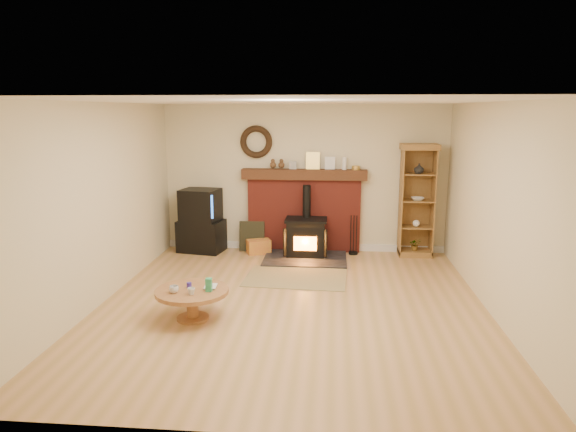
# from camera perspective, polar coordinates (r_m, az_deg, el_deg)

# --- Properties ---
(ground) EXTENTS (5.50, 5.50, 0.00)m
(ground) POSITION_cam_1_polar(r_m,az_deg,el_deg) (6.81, 0.42, -9.85)
(ground) COLOR #B08749
(ground) RESTS_ON ground
(room_shell) EXTENTS (5.02, 5.52, 2.61)m
(room_shell) POSITION_cam_1_polar(r_m,az_deg,el_deg) (6.47, 0.35, 4.75)
(room_shell) COLOR beige
(room_shell) RESTS_ON ground
(chimney_breast) EXTENTS (2.20, 0.22, 1.78)m
(chimney_breast) POSITION_cam_1_polar(r_m,az_deg,el_deg) (9.15, 1.79, 1.00)
(chimney_breast) COLOR maroon
(chimney_breast) RESTS_ON ground
(wood_stove) EXTENTS (1.40, 1.00, 1.23)m
(wood_stove) POSITION_cam_1_polar(r_m,az_deg,el_deg) (8.86, 2.00, -2.54)
(wood_stove) COLOR black
(wood_stove) RESTS_ON ground
(area_rug) EXTENTS (1.57, 1.12, 0.01)m
(area_rug) POSITION_cam_1_polar(r_m,az_deg,el_deg) (7.84, 0.90, -6.85)
(area_rug) COLOR brown
(area_rug) RESTS_ON ground
(tv_unit) EXTENTS (0.85, 0.66, 1.13)m
(tv_unit) POSITION_cam_1_polar(r_m,az_deg,el_deg) (9.29, -9.64, -0.64)
(tv_unit) COLOR black
(tv_unit) RESTS_ON ground
(curio_cabinet) EXTENTS (0.62, 0.45, 1.94)m
(curio_cabinet) POSITION_cam_1_polar(r_m,az_deg,el_deg) (9.11, 14.11, 1.70)
(curio_cabinet) COLOR brown
(curio_cabinet) RESTS_ON ground
(firelog_box) EXTENTS (0.46, 0.38, 0.25)m
(firelog_box) POSITION_cam_1_polar(r_m,az_deg,el_deg) (9.12, -3.27, -3.42)
(firelog_box) COLOR yellow
(firelog_box) RESTS_ON ground
(leaning_painting) EXTENTS (0.45, 0.12, 0.54)m
(leaning_painting) POSITION_cam_1_polar(r_m,az_deg,el_deg) (9.25, -4.04, -2.27)
(leaning_painting) COLOR black
(leaning_painting) RESTS_ON ground
(fire_tools) EXTENTS (0.16, 0.16, 0.70)m
(fire_tools) POSITION_cam_1_polar(r_m,az_deg,el_deg) (9.13, 7.26, -3.42)
(fire_tools) COLOR black
(fire_tools) RESTS_ON ground
(coffee_table) EXTENTS (0.89, 0.89, 0.54)m
(coffee_table) POSITION_cam_1_polar(r_m,az_deg,el_deg) (6.37, -10.61, -8.62)
(coffee_table) COLOR brown
(coffee_table) RESTS_ON ground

